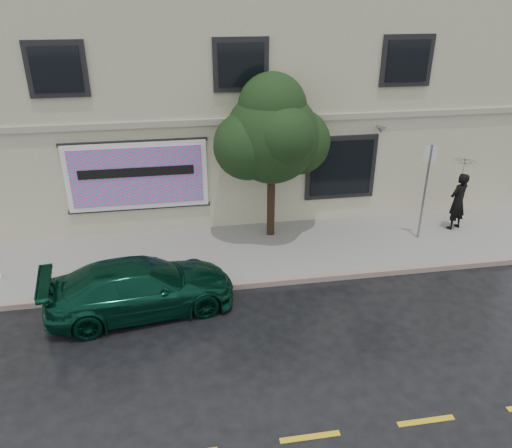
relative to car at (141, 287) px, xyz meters
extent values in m
plane|color=black|center=(3.07, -0.92, -0.65)|extent=(90.00, 90.00, 0.00)
cube|color=gray|center=(3.07, 2.33, -0.58)|extent=(20.00, 3.50, 0.15)
cube|color=gray|center=(3.07, 0.58, -0.58)|extent=(20.00, 0.18, 0.16)
cube|color=gold|center=(3.07, -4.42, -0.65)|extent=(19.00, 0.12, 0.01)
cube|color=beige|center=(3.07, 8.08, 2.85)|extent=(20.00, 8.00, 7.00)
cube|color=#9E9984|center=(3.07, 4.04, 2.95)|extent=(20.00, 0.12, 0.18)
cube|color=black|center=(6.27, 4.04, 1.30)|extent=(2.30, 0.10, 2.10)
cube|color=black|center=(6.27, 3.98, 1.30)|extent=(2.00, 0.05, 1.80)
cube|color=black|center=(-1.93, 3.98, 4.55)|extent=(1.30, 0.05, 1.20)
cube|color=black|center=(3.07, 3.98, 4.55)|extent=(1.30, 0.05, 1.20)
cube|color=black|center=(8.07, 3.98, 4.55)|extent=(1.30, 0.05, 1.20)
cube|color=white|center=(-0.13, 4.01, 1.40)|extent=(4.20, 0.06, 2.10)
cube|color=#F53698|center=(-0.13, 3.97, 1.40)|extent=(3.90, 0.04, 1.80)
cube|color=black|center=(-0.13, 4.04, 0.35)|extent=(4.30, 0.10, 0.10)
cube|color=black|center=(-0.13, 4.04, 2.45)|extent=(4.30, 0.10, 0.10)
cube|color=black|center=(-0.13, 3.94, 1.55)|extent=(3.40, 0.02, 0.28)
imported|color=#083424|center=(0.00, 0.00, 0.00)|extent=(4.73, 2.62, 1.31)
imported|color=black|center=(9.74, 2.71, 0.43)|extent=(0.80, 0.67, 1.86)
imported|color=black|center=(9.74, 2.71, 1.70)|extent=(1.14, 1.14, 0.68)
cylinder|color=#312416|center=(3.84, 3.27, 0.61)|extent=(0.24, 0.24, 2.22)
sphere|color=black|center=(3.84, 3.27, 2.64)|extent=(2.73, 2.73, 2.73)
cylinder|color=gray|center=(8.31, 2.28, 0.98)|extent=(0.06, 0.06, 2.97)
cube|color=silver|center=(8.31, 2.28, 2.18)|extent=(0.35, 0.15, 0.48)
camera|label=1|loc=(1.08, -10.51, 6.61)|focal=35.00mm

